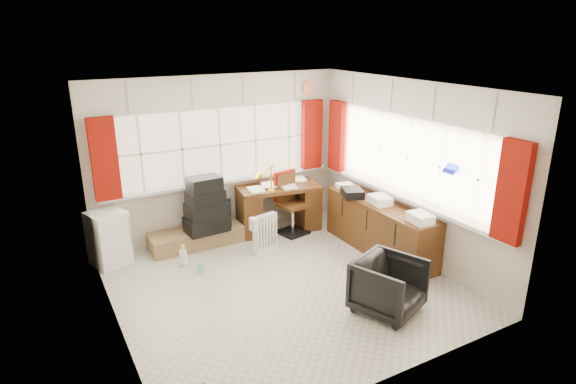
% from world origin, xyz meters
% --- Properties ---
extents(ground, '(4.00, 4.00, 0.00)m').
position_xyz_m(ground, '(0.00, 0.00, 0.00)').
color(ground, beige).
rests_on(ground, ground).
extents(room_walls, '(4.00, 4.00, 4.00)m').
position_xyz_m(room_walls, '(0.00, 0.00, 1.50)').
color(room_walls, beige).
rests_on(room_walls, ground).
extents(window_back, '(3.70, 0.12, 3.60)m').
position_xyz_m(window_back, '(0.00, 1.94, 0.95)').
color(window_back, beige).
rests_on(window_back, room_walls).
extents(window_right, '(0.12, 3.70, 3.60)m').
position_xyz_m(window_right, '(1.94, 0.00, 0.95)').
color(window_right, beige).
rests_on(window_right, room_walls).
extents(curtains, '(3.83, 3.83, 1.15)m').
position_xyz_m(curtains, '(0.92, 0.93, 1.46)').
color(curtains, '#990D08').
rests_on(curtains, room_walls).
extents(overhead_cabinets, '(3.98, 3.98, 0.48)m').
position_xyz_m(overhead_cabinets, '(0.98, 0.98, 2.25)').
color(overhead_cabinets, beige).
rests_on(overhead_cabinets, room_walls).
extents(desk, '(1.39, 0.83, 0.79)m').
position_xyz_m(desk, '(0.83, 1.65, 0.42)').
color(desk, '#532913').
rests_on(desk, ground).
extents(desk_lamp, '(0.16, 0.14, 0.43)m').
position_xyz_m(desk_lamp, '(0.61, 1.46, 1.05)').
color(desk_lamp, yellow).
rests_on(desk_lamp, desk).
extents(task_chair, '(0.49, 0.51, 1.00)m').
position_xyz_m(task_chair, '(0.93, 1.50, 0.53)').
color(task_chair, black).
rests_on(task_chair, ground).
extents(office_chair, '(0.91, 0.92, 0.65)m').
position_xyz_m(office_chair, '(0.79, -1.10, 0.33)').
color(office_chair, black).
rests_on(office_chair, ground).
extents(radiator, '(0.41, 0.23, 0.58)m').
position_xyz_m(radiator, '(0.26, 1.02, 0.23)').
color(radiator, white).
rests_on(radiator, ground).
extents(credenza, '(0.50, 2.00, 0.85)m').
position_xyz_m(credenza, '(1.73, 0.20, 0.39)').
color(credenza, '#532913').
rests_on(credenza, ground).
extents(file_tray, '(0.39, 0.44, 0.12)m').
position_xyz_m(file_tray, '(1.55, 0.66, 0.81)').
color(file_tray, black).
rests_on(file_tray, credenza).
extents(tv_bench, '(1.40, 0.50, 0.25)m').
position_xyz_m(tv_bench, '(-0.55, 1.72, 0.12)').
color(tv_bench, olive).
rests_on(tv_bench, ground).
extents(crt_tv, '(0.57, 0.54, 0.47)m').
position_xyz_m(crt_tv, '(-0.32, 1.76, 0.49)').
color(crt_tv, black).
rests_on(crt_tv, tv_bench).
extents(hifi_stack, '(0.64, 0.43, 0.85)m').
position_xyz_m(hifi_stack, '(-0.42, 1.60, 0.63)').
color(hifi_stack, black).
rests_on(hifi_stack, tv_bench).
extents(mini_fridge, '(0.57, 0.57, 0.77)m').
position_xyz_m(mini_fridge, '(-1.80, 1.73, 0.38)').
color(mini_fridge, white).
rests_on(mini_fridge, ground).
extents(spray_bottle_a, '(0.14, 0.14, 0.30)m').
position_xyz_m(spray_bottle_a, '(-0.93, 1.18, 0.15)').
color(spray_bottle_a, silver).
rests_on(spray_bottle_a, ground).
extents(spray_bottle_b, '(0.11, 0.11, 0.20)m').
position_xyz_m(spray_bottle_b, '(-0.80, 0.85, 0.10)').
color(spray_bottle_b, '#8ACEC7').
rests_on(spray_bottle_b, ground).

